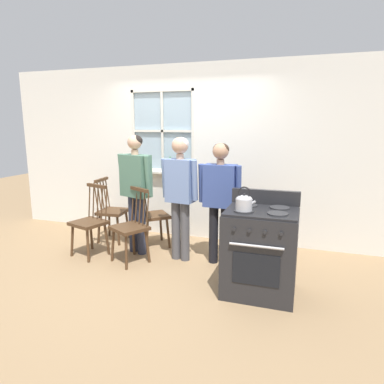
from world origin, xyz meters
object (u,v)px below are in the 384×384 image
chair_near_stove (131,228)px  person_elderly_left (136,183)px  stove (260,251)px  potted_plant (170,166)px  person_teen_center (180,187)px  chair_by_window (112,212)px  person_adult_right (220,192)px  chair_near_wall (153,216)px  chair_center_cluster (90,223)px  kettle (244,202)px

chair_near_stove → person_elderly_left: 0.63m
stove → potted_plant: (-1.64, 1.49, 0.67)m
person_elderly_left → person_teen_center: bearing=15.6°
chair_by_window → person_adult_right: bearing=-105.4°
person_elderly_left → chair_by_window: bearing=170.8°
person_elderly_left → person_teen_center: person_elderly_left is taller
chair_near_wall → potted_plant: 0.87m
person_adult_right → chair_near_wall: bearing=166.0°
chair_center_cluster → kettle: 2.32m
person_adult_right → stove: 1.00m
person_adult_right → chair_center_cluster: bearing=-168.8°
chair_near_wall → person_adult_right: person_adult_right is taller
chair_by_window → kettle: (2.24, -1.10, 0.56)m
potted_plant → chair_near_stove: bearing=-94.0°
chair_near_stove → kettle: kettle is taller
chair_center_cluster → person_adult_right: person_adult_right is taller
chair_by_window → stove: size_ratio=0.91×
person_elderly_left → kettle: (1.63, -0.77, 0.02)m
chair_by_window → stove: (2.41, -0.97, 0.01)m
chair_center_cluster → potted_plant: size_ratio=3.57×
person_adult_right → kettle: bearing=-58.1°
person_teen_center → potted_plant: bearing=126.7°
chair_near_stove → kettle: size_ratio=3.98×
chair_by_window → chair_near_stove: 0.95m
person_adult_right → chair_by_window: bearing=171.4°
chair_near_stove → stove: stove is taller
person_teen_center → person_adult_right: 0.53m
person_elderly_left → kettle: 1.80m
person_teen_center → stove: bearing=-20.7°
person_teen_center → person_elderly_left: bearing=-176.5°
stove → potted_plant: 2.31m
person_teen_center → kettle: (0.96, -0.73, 0.02)m
chair_near_wall → chair_near_stove: 0.63m
chair_near_stove → potted_plant: bearing=115.9°
chair_by_window → person_adult_right: 1.90m
potted_plant → chair_center_cluster: bearing=-122.6°
potted_plant → stove: bearing=-42.2°
person_elderly_left → kettle: person_elderly_left is taller
person_elderly_left → potted_plant: person_elderly_left is taller
stove → kettle: (-0.17, -0.13, 0.55)m
person_adult_right → stove: size_ratio=1.45×
chair_center_cluster → potted_plant: 1.52m
person_elderly_left → person_teen_center: (0.67, -0.04, -0.00)m
chair_by_window → chair_center_cluster: bearing=178.9°
person_elderly_left → potted_plant: bearing=98.6°
chair_by_window → kettle: size_ratio=3.98×
person_teen_center → person_adult_right: size_ratio=1.04×
chair_near_wall → kettle: size_ratio=3.98×
stove → person_adult_right: bearing=133.9°
person_adult_right → stove: person_adult_right is taller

